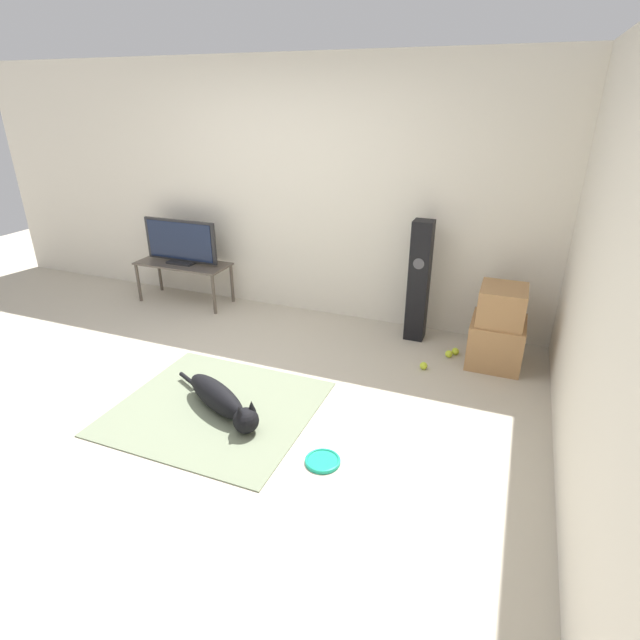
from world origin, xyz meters
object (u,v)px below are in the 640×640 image
object	(u,v)px
frisbee	(323,461)
floor_speaker	(419,282)
cardboard_box_upper	(502,305)
tv_stand	(183,268)
tennis_ball_by_boxes	(424,366)
tennis_ball_loose_on_carpet	(455,351)
tv	(181,242)
cardboard_box_lower	(496,342)
dog	(221,400)
tennis_ball_near_speaker	(449,354)

from	to	relation	value
frisbee	floor_speaker	world-z (taller)	floor_speaker
cardboard_box_upper	floor_speaker	xyz separation A→B (m)	(-0.76, 0.26, 0.02)
tv_stand	tennis_ball_by_boxes	bearing A→B (deg)	-11.12
frisbee	cardboard_box_upper	distance (m)	2.09
cardboard_box_upper	tennis_ball_loose_on_carpet	bearing A→B (deg)	174.07
frisbee	tennis_ball_loose_on_carpet	size ratio (longest dim) A/B	3.55
cardboard_box_upper	tv_stand	size ratio (longest dim) A/B	0.40
tv	cardboard_box_lower	bearing A→B (deg)	-3.42
dog	tv	bearing A→B (deg)	131.61
tennis_ball_loose_on_carpet	cardboard_box_upper	bearing A→B (deg)	-5.93
frisbee	tennis_ball_by_boxes	size ratio (longest dim) A/B	3.55
cardboard_box_upper	tv	bearing A→B (deg)	176.26
tv	frisbee	bearing A→B (deg)	-39.09
dog	floor_speaker	xyz separation A→B (m)	(1.06, 1.82, 0.46)
dog	tv	xyz separation A→B (m)	(-1.59, 1.79, 0.58)
cardboard_box_lower	cardboard_box_upper	bearing A→B (deg)	-83.52
tv	tennis_ball_loose_on_carpet	world-z (taller)	tv
cardboard_box_lower	tv	distance (m)	3.45
frisbee	tv	size ratio (longest dim) A/B	0.26
floor_speaker	tennis_ball_by_boxes	size ratio (longest dim) A/B	17.57
frisbee	tennis_ball_loose_on_carpet	world-z (taller)	tennis_ball_loose_on_carpet
tv	cardboard_box_upper	bearing A→B (deg)	-3.74
tv_stand	tennis_ball_loose_on_carpet	distance (m)	3.10
tennis_ball_near_speaker	frisbee	bearing A→B (deg)	-107.12
dog	frisbee	bearing A→B (deg)	-14.55
floor_speaker	tennis_ball_loose_on_carpet	bearing A→B (deg)	-27.79
tv_stand	tennis_ball_near_speaker	xyz separation A→B (m)	(3.03, -0.26, -0.37)
tennis_ball_by_boxes	tennis_ball_near_speaker	size ratio (longest dim) A/B	1.00
cardboard_box_lower	tennis_ball_near_speaker	xyz separation A→B (m)	(-0.38, -0.06, -0.17)
tv	tennis_ball_near_speaker	xyz separation A→B (m)	(3.03, -0.26, -0.67)
dog	tennis_ball_loose_on_carpet	bearing A→B (deg)	47.01
cardboard_box_upper	tv	size ratio (longest dim) A/B	0.48
cardboard_box_upper	tennis_ball_by_boxes	distance (m)	0.84
dog	tv_stand	world-z (taller)	tv_stand
frisbee	floor_speaker	size ratio (longest dim) A/B	0.20
dog	tennis_ball_near_speaker	bearing A→B (deg)	46.63
frisbee	floor_speaker	xyz separation A→B (m)	(0.16, 2.06, 0.57)
cardboard_box_lower	tennis_ball_by_boxes	bearing A→B (deg)	-146.85
dog	frisbee	xyz separation A→B (m)	(0.90, -0.23, -0.10)
cardboard_box_upper	tennis_ball_near_speaker	distance (m)	0.65
frisbee	tennis_ball_by_boxes	xyz separation A→B (m)	(0.37, 1.46, 0.02)
tennis_ball_loose_on_carpet	frisbee	bearing A→B (deg)	-107.86
tennis_ball_near_speaker	tennis_ball_loose_on_carpet	distance (m)	0.09
cardboard_box_lower	cardboard_box_upper	distance (m)	0.36
cardboard_box_lower	tennis_ball_loose_on_carpet	size ratio (longest dim) A/B	7.75
cardboard_box_upper	floor_speaker	distance (m)	0.81
cardboard_box_upper	tv	world-z (taller)	tv
frisbee	cardboard_box_upper	size ratio (longest dim) A/B	0.55
frisbee	floor_speaker	distance (m)	2.14
floor_speaker	tv_stand	bearing A→B (deg)	-179.15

